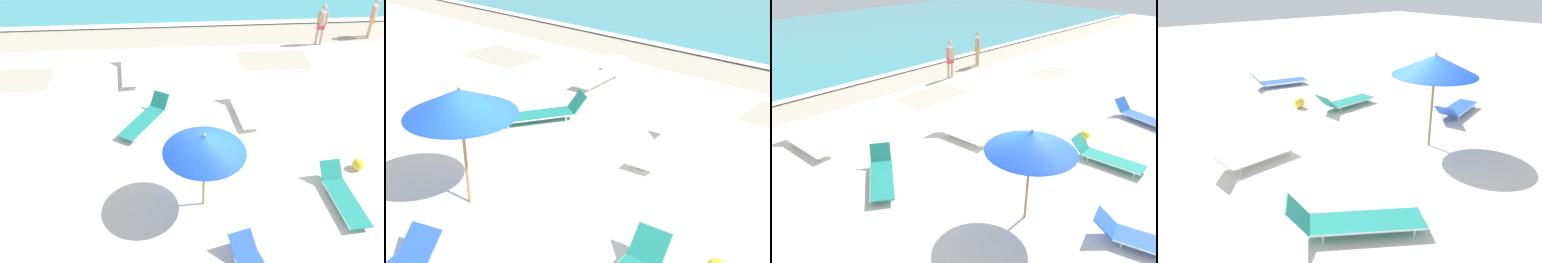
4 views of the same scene
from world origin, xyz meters
TOP-DOWN VIEW (x-y plane):
  - ground_plane at (0.00, 0.01)m, footprint 60.00×60.00m
  - beach_umbrella at (-0.48, -0.78)m, footprint 2.00×2.00m
  - sun_lounger_under_umbrella at (-2.02, 2.84)m, footprint 1.69×2.20m
  - sun_lounger_beside_umbrella at (3.14, -0.93)m, footprint 0.80×2.14m
  - sun_lounger_near_water_left at (0.51, -3.16)m, footprint 1.18×2.24m
  - sun_lounger_near_water_right at (6.79, -0.44)m, footprint 0.98×2.18m
  - sun_lounger_mid_beach_pair_a at (1.23, 3.14)m, footprint 0.82×2.07m
  - beach_ball at (4.02, 0.25)m, footprint 0.34×0.34m

SIDE VIEW (x-z plane):
  - ground_plane at x=0.00m, z-range -0.16..0.00m
  - beach_ball at x=4.02m, z-range 0.00..0.34m
  - sun_lounger_near_water_left at x=0.51m, z-range -0.05..0.47m
  - sun_lounger_beside_umbrella at x=3.14m, z-range -0.07..0.51m
  - sun_lounger_under_umbrella at x=-2.02m, z-range -0.09..0.53m
  - sun_lounger_near_water_right at x=6.79m, z-range -0.09..0.52m
  - sun_lounger_mid_beach_pair_a at x=1.23m, z-range -0.08..0.52m
  - beach_umbrella at x=-0.48m, z-range 0.84..3.15m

